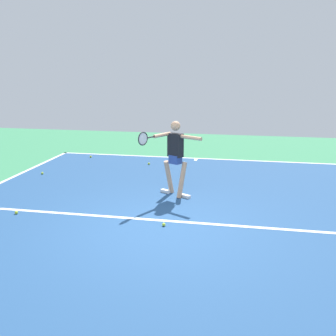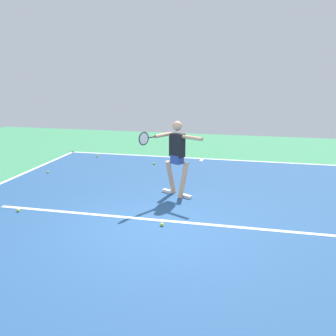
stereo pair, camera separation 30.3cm
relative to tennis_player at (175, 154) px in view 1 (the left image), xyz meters
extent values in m
plane|color=#388456|center=(-0.04, 1.92, -1.00)|extent=(21.84, 21.84, 0.00)
cube|color=navy|center=(-0.04, 1.92, -1.00)|extent=(9.41, 11.89, 0.00)
cube|color=white|center=(-0.04, -3.98, -1.00)|extent=(9.41, 0.10, 0.01)
cube|color=white|center=(-0.04, 1.57, -1.00)|extent=(7.06, 0.10, 0.01)
cube|color=white|center=(-0.04, -3.78, -1.00)|extent=(0.10, 0.30, 0.01)
cylinder|color=tan|center=(-0.18, 0.06, -0.60)|extent=(0.25, 0.33, 0.83)
cube|color=white|center=(-0.27, 0.11, -0.97)|extent=(0.26, 0.20, 0.07)
cylinder|color=tan|center=(0.16, -0.13, -0.60)|extent=(0.25, 0.33, 0.83)
cube|color=white|center=(0.25, -0.18, -0.97)|extent=(0.26, 0.20, 0.07)
cube|color=#2D4799|center=(-0.01, -0.03, -0.14)|extent=(0.31, 0.29, 0.20)
cube|color=black|center=(-0.01, -0.03, 0.19)|extent=(0.38, 0.32, 0.54)
sphere|color=tan|center=(-0.01, -0.03, 0.63)|extent=(0.22, 0.22, 0.22)
cylinder|color=tan|center=(-0.40, 0.18, 0.41)|extent=(0.51, 0.33, 0.08)
cylinder|color=tan|center=(0.27, 0.12, 0.44)|extent=(0.33, 0.51, 0.08)
cylinder|color=black|center=(0.45, 0.45, 0.44)|extent=(0.13, 0.21, 0.03)
torus|color=black|center=(0.56, 0.67, 0.44)|extent=(0.16, 0.27, 0.29)
cylinder|color=silver|center=(0.56, 0.67, 0.44)|extent=(0.12, 0.22, 0.25)
sphere|color=#C6E53D|center=(-0.12, 1.84, -0.97)|extent=(0.07, 0.07, 0.07)
sphere|color=#C6E53D|center=(3.97, -1.15, -0.97)|extent=(0.07, 0.07, 0.07)
sphere|color=yellow|center=(3.44, -3.42, -0.97)|extent=(0.07, 0.07, 0.07)
sphere|color=#CCE033|center=(1.30, -2.82, -0.97)|extent=(0.07, 0.07, 0.07)
sphere|color=#CCE033|center=(2.95, 1.79, -0.97)|extent=(0.07, 0.07, 0.07)
camera|label=1|loc=(-1.48, 8.49, 1.85)|focal=41.51mm
camera|label=2|loc=(-1.78, 8.43, 1.85)|focal=41.51mm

